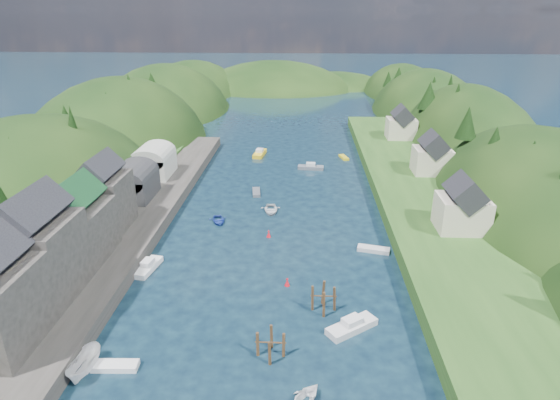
# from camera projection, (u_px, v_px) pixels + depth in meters

# --- Properties ---
(ground) EXTENTS (600.00, 600.00, 0.00)m
(ground) POSITION_uv_depth(u_px,v_px,m) (286.00, 178.00, 97.51)
(ground) COLOR black
(ground) RESTS_ON ground
(hillside_left) EXTENTS (44.00, 245.56, 52.00)m
(hillside_left) POSITION_uv_depth(u_px,v_px,m) (122.00, 172.00, 125.84)
(hillside_left) COLOR black
(hillside_left) RESTS_ON ground
(hillside_right) EXTENTS (36.00, 245.56, 48.00)m
(hillside_right) POSITION_uv_depth(u_px,v_px,m) (462.00, 176.00, 121.25)
(hillside_right) COLOR black
(hillside_right) RESTS_ON ground
(far_hills) EXTENTS (103.00, 68.00, 44.00)m
(far_hills) POSITION_uv_depth(u_px,v_px,m) (299.00, 111.00, 216.18)
(far_hills) COLOR black
(far_hills) RESTS_ON ground
(hill_trees) EXTENTS (90.09, 149.75, 12.49)m
(hill_trees) POSITION_uv_depth(u_px,v_px,m) (290.00, 111.00, 106.31)
(hill_trees) COLOR black
(hill_trees) RESTS_ON ground
(quay_left) EXTENTS (12.00, 110.00, 2.00)m
(quay_left) POSITION_uv_depth(u_px,v_px,m) (119.00, 235.00, 70.56)
(quay_left) COLOR #2D2B28
(quay_left) RESTS_ON ground
(terrace_left_grass) EXTENTS (12.00, 110.00, 2.50)m
(terrace_left_grass) POSITION_uv_depth(u_px,v_px,m) (73.00, 233.00, 70.80)
(terrace_left_grass) COLOR #234719
(terrace_left_grass) RESTS_ON ground
(quayside_buildings) EXTENTS (8.00, 35.84, 12.90)m
(quayside_buildings) POSITION_uv_depth(u_px,v_px,m) (53.00, 240.00, 55.77)
(quayside_buildings) COLOR #2D2B28
(quayside_buildings) RESTS_ON quay_left
(boat_sheds) EXTENTS (7.00, 21.00, 7.50)m
(boat_sheds) POSITION_uv_depth(u_px,v_px,m) (143.00, 169.00, 86.61)
(boat_sheds) COLOR #2D2D30
(boat_sheds) RESTS_ON quay_left
(terrace_right) EXTENTS (16.00, 120.00, 2.40)m
(terrace_right) POSITION_uv_depth(u_px,v_px,m) (418.00, 192.00, 86.60)
(terrace_right) COLOR #234719
(terrace_right) RESTS_ON ground
(right_bank_cottages) EXTENTS (9.00, 59.24, 8.41)m
(right_bank_cottages) POSITION_uv_depth(u_px,v_px,m) (427.00, 155.00, 92.40)
(right_bank_cottages) COLOR beige
(right_bank_cottages) RESTS_ON terrace_right
(piling_cluster_near) EXTENTS (3.15, 2.94, 3.29)m
(piling_cluster_near) POSITION_uv_depth(u_px,v_px,m) (271.00, 347.00, 47.10)
(piling_cluster_near) COLOR #382314
(piling_cluster_near) RESTS_ON ground
(piling_cluster_far) EXTENTS (3.05, 2.86, 3.82)m
(piling_cluster_far) POSITION_uv_depth(u_px,v_px,m) (323.00, 300.00, 54.18)
(piling_cluster_far) COLOR #382314
(piling_cluster_far) RESTS_ON ground
(channel_buoy_near) EXTENTS (0.70, 0.70, 1.10)m
(channel_buoy_near) POSITION_uv_depth(u_px,v_px,m) (287.00, 282.00, 59.33)
(channel_buoy_near) COLOR red
(channel_buoy_near) RESTS_ON ground
(channel_buoy_far) EXTENTS (0.70, 0.70, 1.10)m
(channel_buoy_far) POSITION_uv_depth(u_px,v_px,m) (269.00, 234.00, 72.05)
(channel_buoy_far) COLOR red
(channel_buoy_far) RESTS_ON ground
(moored_boats) EXTENTS (34.87, 81.87, 2.03)m
(moored_boats) POSITION_uv_depth(u_px,v_px,m) (252.00, 245.00, 68.63)
(moored_boats) COLOR silver
(moored_boats) RESTS_ON ground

